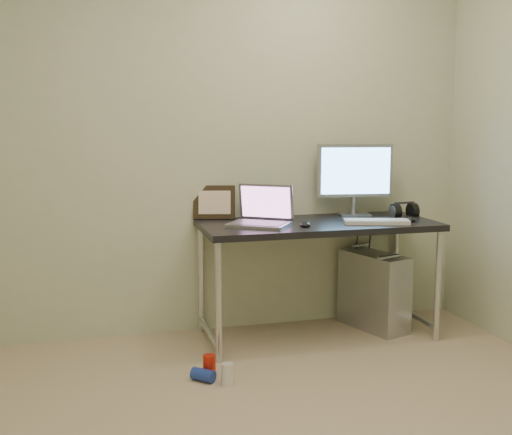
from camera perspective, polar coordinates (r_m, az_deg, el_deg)
name	(u,v)px	position (r m, az deg, el deg)	size (l,w,h in m)	color
wall_back	(210,142)	(4.16, -4.09, 6.74)	(3.50, 0.02, 2.50)	beige
desk	(318,235)	(4.08, 5.51, -1.56)	(1.48, 0.65, 0.75)	black
tower_computer	(374,291)	(4.39, 10.43, -6.42)	(0.36, 0.53, 0.54)	#AEAFB3
cable_a	(354,263)	(4.53, 8.73, -4.04)	(0.01, 0.01, 0.70)	black
cable_b	(367,266)	(4.55, 9.87, -4.26)	(0.01, 0.01, 0.72)	black
can_red	(209,366)	(3.59, -4.17, -13.06)	(0.07, 0.07, 0.13)	red
can_white	(227,374)	(3.49, -2.56, -13.74)	(0.06, 0.06, 0.12)	silver
can_blue	(203,375)	(3.55, -4.72, -13.78)	(0.07, 0.07, 0.13)	#1F379E
laptop	(262,216)	(3.94, 0.51, 0.17)	(0.45, 0.44, 0.24)	#9E9FA4
monitor	(355,174)	(4.34, 8.77, 3.84)	(0.51, 0.18, 0.48)	#9E9FA4
keyboard	(376,222)	(4.06, 10.66, -0.36)	(0.40, 0.13, 0.02)	silver
mouse_right	(411,218)	(4.20, 13.58, -0.08)	(0.06, 0.10, 0.03)	black
mouse_left	(305,223)	(3.90, 4.40, -0.52)	(0.07, 0.11, 0.04)	black
headphones	(404,211)	(4.41, 13.01, 0.55)	(0.18, 0.11, 0.12)	black
picture_frame	(214,202)	(4.18, -3.74, 1.37)	(0.27, 0.03, 0.22)	black
webcam	(245,203)	(4.22, -0.95, 1.30)	(0.05, 0.04, 0.13)	silver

